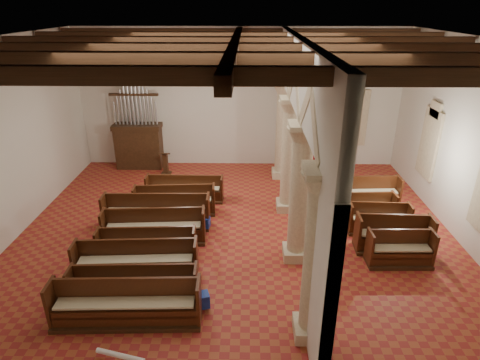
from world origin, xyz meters
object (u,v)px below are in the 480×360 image
object	(u,v)px
processional_banner	(331,151)
lectern	(166,165)
aisle_pew_0	(399,253)
pipe_organ	(138,138)
nave_pew_0	(127,309)

from	to	relation	value
processional_banner	lectern	bearing A→B (deg)	166.68
lectern	aisle_pew_0	bearing A→B (deg)	-31.13
pipe_organ	processional_banner	xyz separation A→B (m)	(8.57, -0.01, -0.57)
pipe_organ	processional_banner	size ratio (longest dim) A/B	1.86
aisle_pew_0	lectern	bearing A→B (deg)	139.69
processional_banner	pipe_organ	bearing A→B (deg)	159.75
pipe_organ	nave_pew_0	xyz separation A→B (m)	(2.08, -9.70, -1.00)
pipe_organ	aisle_pew_0	xyz separation A→B (m)	(9.20, -7.27, -1.02)
pipe_organ	aisle_pew_0	bearing A→B (deg)	-38.33
processional_banner	aisle_pew_0	distance (m)	7.30
nave_pew_0	lectern	bearing A→B (deg)	92.76
processional_banner	nave_pew_0	xyz separation A→B (m)	(-6.49, -9.69, -0.43)
processional_banner	aisle_pew_0	bearing A→B (deg)	-105.31
lectern	aisle_pew_0	distance (m)	10.14
processional_banner	aisle_pew_0	xyz separation A→B (m)	(0.62, -7.26, -0.45)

